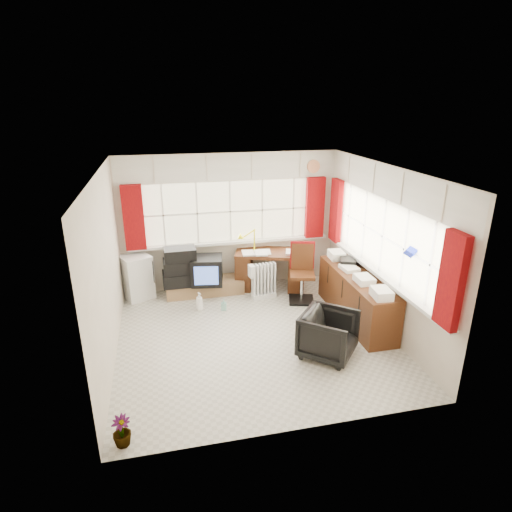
{
  "coord_description": "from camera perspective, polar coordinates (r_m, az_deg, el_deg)",
  "views": [
    {
      "loc": [
        -1.23,
        -5.51,
        3.39
      ],
      "look_at": [
        0.15,
        0.55,
        1.09
      ],
      "focal_mm": 30.0,
      "sensor_mm": 36.0,
      "label": 1
    }
  ],
  "objects": [
    {
      "name": "ground",
      "position": [
        6.59,
        -0.25,
        -10.66
      ],
      "size": [
        4.0,
        4.0,
        0.0
      ],
      "primitive_type": "plane",
      "color": "beige",
      "rests_on": "ground"
    },
    {
      "name": "room_walls",
      "position": [
        5.95,
        -0.27,
        1.81
      ],
      "size": [
        4.0,
        4.0,
        4.0
      ],
      "color": "beige",
      "rests_on": "ground"
    },
    {
      "name": "window_back",
      "position": [
        7.94,
        -3.33,
        2.34
      ],
      "size": [
        3.7,
        0.12,
        3.6
      ],
      "color": "#F6ECC2",
      "rests_on": "room_walls"
    },
    {
      "name": "window_right",
      "position": [
        6.81,
        15.91,
        -1.53
      ],
      "size": [
        0.12,
        3.7,
        3.6
      ],
      "color": "#F6ECC2",
      "rests_on": "room_walls"
    },
    {
      "name": "curtains",
      "position": [
        7.06,
        5.44,
        4.31
      ],
      "size": [
        3.83,
        3.83,
        1.15
      ],
      "color": "#910B07",
      "rests_on": "room_walls"
    },
    {
      "name": "overhead_cabinets",
      "position": [
        6.95,
        5.96,
        10.76
      ],
      "size": [
        3.98,
        3.98,
        0.48
      ],
      "color": "silver",
      "rests_on": "room_walls"
    },
    {
      "name": "desk",
      "position": [
        8.01,
        1.87,
        -1.57
      ],
      "size": [
        1.39,
        0.97,
        0.77
      ],
      "color": "#592C15",
      "rests_on": "ground"
    },
    {
      "name": "desk_lamp",
      "position": [
        7.77,
        -0.23,
        2.69
      ],
      "size": [
        0.18,
        0.16,
        0.45
      ],
      "color": "#EFEB0A",
      "rests_on": "desk"
    },
    {
      "name": "task_chair",
      "position": [
        7.57,
        6.16,
        -1.84
      ],
      "size": [
        0.54,
        0.56,
        1.04
      ],
      "color": "black",
      "rests_on": "ground"
    },
    {
      "name": "office_chair",
      "position": [
        6.08,
        9.64,
        -10.29
      ],
      "size": [
        1.0,
        0.99,
        0.65
      ],
      "primitive_type": "imported",
      "rotation": [
        0.0,
        0.0,
        0.86
      ],
      "color": "black",
      "rests_on": "ground"
    },
    {
      "name": "radiator",
      "position": [
        7.66,
        1.03,
        -3.74
      ],
      "size": [
        0.46,
        0.24,
        0.66
      ],
      "color": "white",
      "rests_on": "ground"
    },
    {
      "name": "credenza",
      "position": [
        7.1,
        13.19,
        -5.26
      ],
      "size": [
        0.5,
        2.0,
        0.85
      ],
      "color": "#592C15",
      "rests_on": "ground"
    },
    {
      "name": "file_tray",
      "position": [
        7.36,
        12.13,
        -0.72
      ],
      "size": [
        0.36,
        0.4,
        0.11
      ],
      "primitive_type": "cube",
      "rotation": [
        0.0,
        0.0,
        -0.37
      ],
      "color": "black",
      "rests_on": "credenza"
    },
    {
      "name": "tv_bench",
      "position": [
        7.96,
        -6.85,
        -4.05
      ],
      "size": [
        1.4,
        0.5,
        0.25
      ],
      "primitive_type": "cube",
      "color": "#9A764D",
      "rests_on": "ground"
    },
    {
      "name": "crt_tv",
      "position": [
        7.7,
        -6.55,
        -1.9
      ],
      "size": [
        0.62,
        0.59,
        0.5
      ],
      "color": "black",
      "rests_on": "tv_bench"
    },
    {
      "name": "hifi_stack",
      "position": [
        7.69,
        -9.99,
        -1.53
      ],
      "size": [
        0.66,
        0.43,
        0.69
      ],
      "color": "black",
      "rests_on": "tv_bench"
    },
    {
      "name": "mini_fridge",
      "position": [
        7.92,
        -15.59,
        -2.7
      ],
      "size": [
        0.62,
        0.62,
        0.79
      ],
      "color": "white",
      "rests_on": "ground"
    },
    {
      "name": "spray_bottle_a",
      "position": [
        7.34,
        -7.57,
        -6.0
      ],
      "size": [
        0.16,
        0.16,
        0.31
      ],
      "primitive_type": "imported",
      "rotation": [
        0.0,
        0.0,
        0.4
      ],
      "color": "white",
      "rests_on": "ground"
    },
    {
      "name": "spray_bottle_b",
      "position": [
        7.32,
        -4.31,
        -6.5
      ],
      "size": [
        0.1,
        0.11,
        0.19
      ],
      "primitive_type": "imported",
      "rotation": [
        0.0,
        0.0,
        -0.21
      ],
      "color": "#80BEAE",
      "rests_on": "ground"
    },
    {
      "name": "flower_vase",
      "position": [
        4.94,
        -17.48,
        -21.39
      ],
      "size": [
        0.23,
        0.23,
        0.35
      ],
      "primitive_type": "imported",
      "rotation": [
        0.0,
        0.0,
        -0.19
      ],
      "color": "black",
      "rests_on": "ground"
    }
  ]
}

